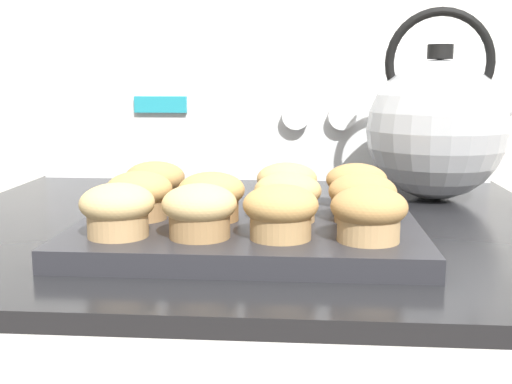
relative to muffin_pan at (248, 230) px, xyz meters
name	(u,v)px	position (x,y,z in m)	size (l,w,h in m)	color
control_panel	(265,114)	(-0.01, 0.44, 0.10)	(0.76, 0.07, 0.22)	white
muffin_pan	(248,230)	(0.00, 0.00, 0.00)	(0.35, 0.28, 0.02)	#28282D
muffin_r0_c0	(117,209)	(-0.12, -0.08, 0.04)	(0.07, 0.07, 0.05)	tan
muffin_r0_c1	(199,210)	(-0.04, -0.08, 0.04)	(0.07, 0.07, 0.05)	#A37A4C
muffin_r0_c2	(281,211)	(0.04, -0.08, 0.04)	(0.07, 0.07, 0.05)	tan
muffin_r0_c3	(369,213)	(0.12, -0.08, 0.04)	(0.07, 0.07, 0.05)	tan
muffin_r1_c0	(139,195)	(-0.12, 0.00, 0.04)	(0.07, 0.07, 0.05)	#A37A4C
muffin_r1_c1	(211,196)	(-0.04, 0.00, 0.04)	(0.07, 0.07, 0.05)	olive
muffin_r1_c2	(288,196)	(0.04, 0.00, 0.04)	(0.07, 0.07, 0.05)	tan
muffin_r1_c3	(362,197)	(0.12, 0.00, 0.04)	(0.07, 0.07, 0.05)	tan
muffin_r2_c0	(155,182)	(-0.12, 0.08, 0.04)	(0.07, 0.07, 0.05)	#A37A4C
muffin_r2_c2	(287,184)	(0.04, 0.08, 0.04)	(0.07, 0.07, 0.05)	#A37A4C
muffin_r2_c3	(356,185)	(0.12, 0.08, 0.04)	(0.07, 0.07, 0.05)	tan
tea_kettle	(437,127)	(0.24, 0.26, 0.09)	(0.23, 0.20, 0.27)	#ADAFB5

